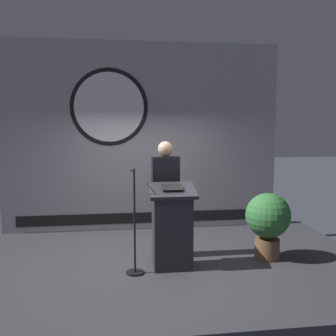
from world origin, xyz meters
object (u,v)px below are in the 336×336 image
(speaker_person, at_px, (165,198))
(microphone_stand, at_px, (135,237))
(potted_plant, at_px, (268,219))
(podium, at_px, (172,228))

(speaker_person, distance_m, microphone_stand, 0.85)
(potted_plant, bearing_deg, speaker_person, 167.55)
(potted_plant, bearing_deg, microphone_stand, -172.66)
(podium, height_order, microphone_stand, microphone_stand)
(speaker_person, height_order, microphone_stand, speaker_person)
(microphone_stand, height_order, potted_plant, microphone_stand)
(podium, xyz_separation_m, potted_plant, (1.44, 0.16, 0.02))
(speaker_person, relative_size, microphone_stand, 1.24)
(podium, height_order, speaker_person, speaker_person)
(speaker_person, distance_m, potted_plant, 1.53)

